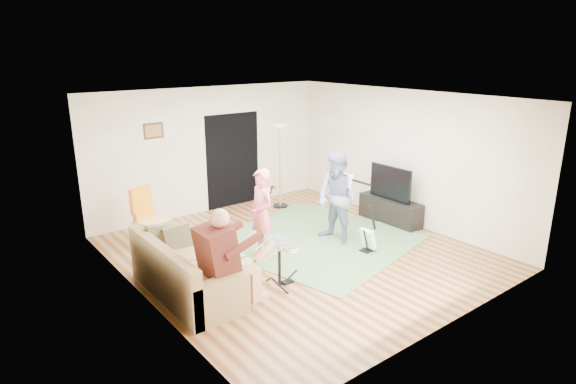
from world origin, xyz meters
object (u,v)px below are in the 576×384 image
object	(u,v)px
drum_kit	(280,266)
torchiere_lamp	(280,151)
sofa	(181,278)
dining_chair	(150,226)
singer	(262,215)
tv_cabinet	(390,210)
guitarist	(337,198)
television	(390,183)
guitar_spare	(368,238)

from	to	relation	value
drum_kit	torchiere_lamp	bearing A→B (deg)	52.78
sofa	dining_chair	xyz separation A→B (m)	(0.37, 2.00, 0.11)
singer	torchiere_lamp	xyz separation A→B (m)	(1.94, 2.05, 0.50)
dining_chair	tv_cabinet	distance (m)	4.78
sofa	dining_chair	distance (m)	2.04
sofa	dining_chair	world-z (taller)	dining_chair
guitarist	tv_cabinet	bearing A→B (deg)	87.68
singer	drum_kit	bearing A→B (deg)	-16.99
dining_chair	television	world-z (taller)	television
sofa	drum_kit	size ratio (longest dim) A/B	2.81
guitar_spare	television	size ratio (longest dim) A/B	0.86
guitarist	dining_chair	bearing A→B (deg)	-129.44
singer	tv_cabinet	distance (m)	3.17
drum_kit	television	xyz separation A→B (m)	(3.45, 0.85, 0.53)
dining_chair	torchiere_lamp	bearing A→B (deg)	-13.54
sofa	guitarist	size ratio (longest dim) A/B	1.23
tv_cabinet	drum_kit	bearing A→B (deg)	-166.40
dining_chair	television	distance (m)	4.75
torchiere_lamp	tv_cabinet	distance (m)	2.71
singer	guitarist	distance (m)	1.53
sofa	singer	bearing A→B (deg)	11.94
singer	guitarist	world-z (taller)	guitarist
sofa	drum_kit	distance (m)	1.45
drum_kit	television	size ratio (longest dim) A/B	0.74
singer	sofa	bearing A→B (deg)	-74.32
sofa	tv_cabinet	xyz separation A→B (m)	(4.79, 0.20, -0.03)
sofa	singer	distance (m)	1.78
guitarist	television	xyz separation A→B (m)	(1.56, 0.09, 0.00)
guitar_spare	television	distance (m)	1.74
torchiere_lamp	guitarist	bearing A→B (deg)	-100.61
guitarist	tv_cabinet	world-z (taller)	guitarist
singer	tv_cabinet	world-z (taller)	singer
drum_kit	torchiere_lamp	size ratio (longest dim) A/B	0.40
singer	guitarist	bearing A→B (deg)	84.53
guitar_spare	sofa	bearing A→B (deg)	170.09
guitar_spare	torchiere_lamp	xyz separation A→B (m)	(0.31, 2.98, 1.04)
drum_kit	tv_cabinet	xyz separation A→B (m)	(3.50, 0.85, -0.07)
guitar_spare	torchiere_lamp	world-z (taller)	torchiere_lamp
dining_chair	tv_cabinet	xyz separation A→B (m)	(4.42, -1.81, -0.14)
tv_cabinet	television	xyz separation A→B (m)	(-0.05, 0.00, 0.60)
television	sofa	bearing A→B (deg)	-177.63
singer	dining_chair	world-z (taller)	singer
sofa	torchiere_lamp	size ratio (longest dim) A/B	1.11
torchiere_lamp	television	size ratio (longest dim) A/B	1.86
drum_kit	torchiere_lamp	distance (m)	3.95
television	dining_chair	bearing A→B (deg)	157.53
sofa	torchiere_lamp	world-z (taller)	torchiere_lamp
television	tv_cabinet	bearing A→B (deg)	-0.00
guitar_spare	tv_cabinet	world-z (taller)	guitar_spare
sofa	singer	size ratio (longest dim) A/B	1.33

